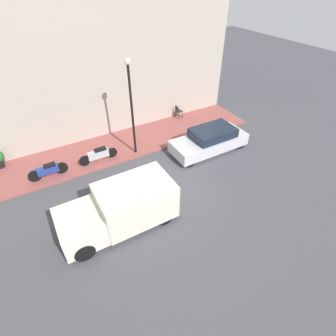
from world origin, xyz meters
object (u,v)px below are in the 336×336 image
object	(u,v)px
streetlamp	(131,99)
cafe_chair	(178,111)
parked_car	(210,140)
scooter_silver	(98,155)
delivery_van	(120,208)
motorcycle_blue	(48,170)

from	to	relation	value
streetlamp	cafe_chair	bearing A→B (deg)	-61.29
parked_car	scooter_silver	distance (m)	6.17
delivery_van	motorcycle_blue	world-z (taller)	delivery_van
delivery_van	cafe_chair	xyz separation A→B (m)	(6.63, -6.84, -0.29)
motorcycle_blue	scooter_silver	bearing A→B (deg)	-89.08
motorcycle_blue	streetlamp	xyz separation A→B (m)	(-0.16, -4.59, 2.75)
delivery_van	streetlamp	distance (m)	5.56
motorcycle_blue	cafe_chair	world-z (taller)	cafe_chair
parked_car	scooter_silver	xyz separation A→B (m)	(1.93, 5.86, -0.10)
delivery_van	motorcycle_blue	size ratio (longest dim) A/B	2.44
scooter_silver	cafe_chair	bearing A→B (deg)	-71.35
motorcycle_blue	streetlamp	world-z (taller)	streetlamp
parked_car	cafe_chair	distance (m)	4.06
parked_car	cafe_chair	xyz separation A→B (m)	(4.04, -0.41, -0.01)
delivery_van	cafe_chair	distance (m)	9.53
motorcycle_blue	scooter_silver	distance (m)	2.56
cafe_chair	motorcycle_blue	bearing A→B (deg)	103.74
motorcycle_blue	streetlamp	bearing A→B (deg)	-92.02
delivery_van	streetlamp	world-z (taller)	streetlamp
scooter_silver	cafe_chair	distance (m)	6.62
parked_car	motorcycle_blue	size ratio (longest dim) A/B	2.35
parked_car	streetlamp	bearing A→B (deg)	65.75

